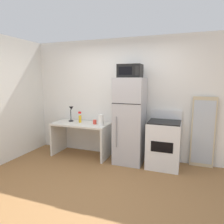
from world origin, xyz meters
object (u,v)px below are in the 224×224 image
at_px(paper_towel_roll, 101,120).
at_px(refrigerator, 130,121).
at_px(microwave, 130,71).
at_px(leaning_mirror, 203,132).
at_px(spray_bottle, 80,118).
at_px(coffee_mug, 95,122).
at_px(oven_range, 164,144).
at_px(desk, 81,132).
at_px(desk_lamp, 71,111).

xyz_separation_m(paper_towel_roll, refrigerator, (0.61, 0.09, 0.01)).
xyz_separation_m(microwave, leaning_mirror, (1.41, 0.28, -1.19)).
relative_size(refrigerator, microwave, 3.82).
xyz_separation_m(spray_bottle, refrigerator, (1.19, -0.05, 0.03)).
xyz_separation_m(spray_bottle, microwave, (1.19, -0.07, 1.04)).
relative_size(microwave, leaning_mirror, 0.33).
height_order(spray_bottle, refrigerator, refrigerator).
height_order(refrigerator, leaning_mirror, refrigerator).
relative_size(coffee_mug, leaning_mirror, 0.07).
xyz_separation_m(coffee_mug, oven_range, (1.49, -0.00, -0.33)).
bearing_deg(coffee_mug, leaning_mirror, 6.48).
relative_size(oven_range, leaning_mirror, 0.79).
height_order(paper_towel_roll, leaning_mirror, leaning_mirror).
bearing_deg(microwave, oven_range, 1.66).
distance_m(coffee_mug, leaning_mirror, 2.23).
xyz_separation_m(desk, spray_bottle, (-0.06, 0.07, 0.32)).
height_order(microwave, oven_range, microwave).
bearing_deg(oven_range, paper_towel_roll, -176.06).
distance_m(paper_towel_roll, microwave, 1.19).
bearing_deg(desk, refrigerator, 0.75).
xyz_separation_m(desk_lamp, paper_towel_roll, (0.82, -0.16, -0.12)).
distance_m(coffee_mug, paper_towel_roll, 0.22).
bearing_deg(coffee_mug, desk_lamp, 174.08).
distance_m(spray_bottle, microwave, 1.58).
bearing_deg(microwave, spray_bottle, 176.45).
relative_size(desk_lamp, refrigerator, 0.20).
height_order(desk, leaning_mirror, leaning_mirror).
height_order(paper_towel_roll, spray_bottle, spray_bottle).
bearing_deg(paper_towel_roll, desk_lamp, 169.03).
xyz_separation_m(paper_towel_roll, spray_bottle, (-0.58, 0.14, -0.02)).
distance_m(spray_bottle, oven_range, 1.93).
height_order(coffee_mug, oven_range, oven_range).
bearing_deg(leaning_mirror, paper_towel_roll, -170.31).
bearing_deg(leaning_mirror, desk, -173.95).
xyz_separation_m(coffee_mug, leaning_mirror, (2.21, 0.25, -0.10)).
bearing_deg(desk_lamp, paper_towel_roll, -10.97).
xyz_separation_m(coffee_mug, refrigerator, (0.80, -0.00, 0.08)).
distance_m(desk, refrigerator, 1.18).
bearing_deg(desk, desk_lamp, 164.45).
xyz_separation_m(coffee_mug, paper_towel_roll, (0.19, -0.09, 0.07)).
relative_size(paper_towel_roll, leaning_mirror, 0.17).
bearing_deg(leaning_mirror, microwave, -168.97).
height_order(desk, paper_towel_roll, paper_towel_roll).
xyz_separation_m(spray_bottle, leaning_mirror, (2.60, 0.20, -0.15)).
xyz_separation_m(refrigerator, oven_range, (0.70, -0.00, -0.41)).
relative_size(coffee_mug, refrigerator, 0.05).
height_order(desk_lamp, refrigerator, refrigerator).
distance_m(microwave, leaning_mirror, 1.87).
distance_m(coffee_mug, spray_bottle, 0.40).
relative_size(coffee_mug, oven_range, 0.09).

